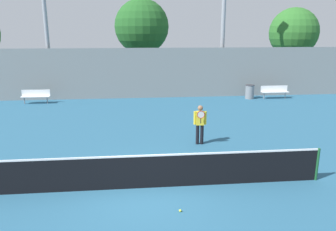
% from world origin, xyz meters
% --- Properties ---
extents(ground_plane, '(100.00, 100.00, 0.00)m').
position_xyz_m(ground_plane, '(0.00, 0.00, 0.00)').
color(ground_plane, '#285B7A').
extents(tennis_net, '(10.95, 0.09, 1.06)m').
position_xyz_m(tennis_net, '(0.00, 0.00, 0.54)').
color(tennis_net, '#195128').
rests_on(tennis_net, ground_plane).
extents(tennis_player, '(0.53, 0.42, 1.66)m').
position_xyz_m(tennis_player, '(2.41, 3.75, 0.94)').
color(tennis_player, black).
rests_on(tennis_player, ground_plane).
extents(bench_courtside_near, '(1.92, 0.40, 0.90)m').
position_xyz_m(bench_courtside_near, '(9.52, 12.70, 0.57)').
color(bench_courtside_near, white).
rests_on(bench_courtside_near, ground_plane).
extents(bench_courtside_far, '(1.80, 0.40, 0.90)m').
position_xyz_m(bench_courtside_far, '(-6.68, 12.70, 0.57)').
color(bench_courtside_far, white).
rests_on(bench_courtside_far, ground_plane).
extents(light_pole_near_left, '(0.90, 0.60, 8.61)m').
position_xyz_m(light_pole_near_left, '(-6.03, 14.30, 5.00)').
color(light_pole_near_left, '#939399').
rests_on(light_pole_near_left, ground_plane).
extents(light_pole_far_right, '(0.90, 0.60, 11.55)m').
position_xyz_m(light_pole_far_right, '(6.21, 14.82, 6.36)').
color(light_pole_far_right, '#939399').
rests_on(light_pole_far_right, ground_plane).
extents(trash_bin, '(0.63, 0.63, 0.97)m').
position_xyz_m(trash_bin, '(7.76, 12.80, 0.49)').
color(trash_bin, gray).
rests_on(trash_bin, ground_plane).
extents(tennis_ball, '(0.07, 0.07, 0.07)m').
position_xyz_m(tennis_ball, '(0.87, -1.45, 0.03)').
color(tennis_ball, '#D1E038').
rests_on(tennis_ball, ground_plane).
extents(back_fence, '(33.59, 0.06, 3.49)m').
position_xyz_m(back_fence, '(0.00, 13.88, 1.74)').
color(back_fence, gray).
rests_on(back_fence, ground_plane).
extents(tree_green_broad, '(4.39, 4.39, 7.16)m').
position_xyz_m(tree_green_broad, '(0.46, 18.44, 4.94)').
color(tree_green_broad, brown).
rests_on(tree_green_broad, ground_plane).
extents(tree_dark_dense, '(4.16, 4.16, 6.58)m').
position_xyz_m(tree_dark_dense, '(13.52, 18.77, 4.48)').
color(tree_dark_dense, brown).
rests_on(tree_dark_dense, ground_plane).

